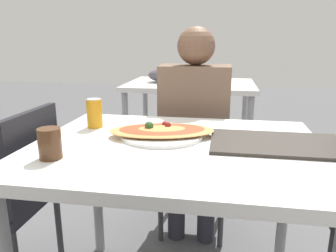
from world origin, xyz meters
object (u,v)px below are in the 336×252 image
chair_side_left (12,191)px  drink_glass (50,143)px  pizza_main (162,132)px  dining_table (176,165)px  person_seated (194,118)px  chair_far_seated (195,148)px  soda_can (94,113)px

chair_side_left → drink_glass: drink_glass is taller
pizza_main → dining_table: bearing=-51.4°
chair_side_left → person_seated: 0.97m
dining_table → pizza_main: 0.15m
dining_table → chair_far_seated: size_ratio=1.24×
chair_side_left → chair_far_seated: bearing=-45.8°
dining_table → soda_can: soda_can is taller
dining_table → chair_far_seated: (0.01, 0.75, -0.18)m
chair_side_left → pizza_main: size_ratio=1.90×
person_seated → drink_glass: (-0.39, -0.85, 0.11)m
pizza_main → drink_glass: 0.43m
chair_far_seated → drink_glass: drink_glass is taller
chair_side_left → dining_table: bearing=-92.8°
dining_table → person_seated: bearing=89.1°
chair_side_left → drink_glass: size_ratio=8.51×
chair_far_seated → drink_glass: 1.08m
dining_table → person_seated: size_ratio=0.88×
dining_table → person_seated: 0.64m
chair_far_seated → chair_side_left: (-0.73, -0.71, 0.00)m
chair_far_seated → pizza_main: 0.72m
drink_glass → chair_far_seated: bearing=68.1°
chair_far_seated → chair_side_left: size_ratio=1.00×
dining_table → soda_can: (-0.38, 0.18, 0.15)m
chair_side_left → pizza_main: bearing=-85.4°
person_seated → soda_can: bearing=49.6°
dining_table → chair_side_left: chair_side_left is taller
dining_table → pizza_main: (-0.07, 0.09, 0.10)m
chair_far_seated → soda_can: 0.77m
chair_side_left → soda_can: size_ratio=6.82×
dining_table → soda_can: 0.45m
person_seated → soda_can: 0.62m
dining_table → drink_glass: drink_glass is taller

